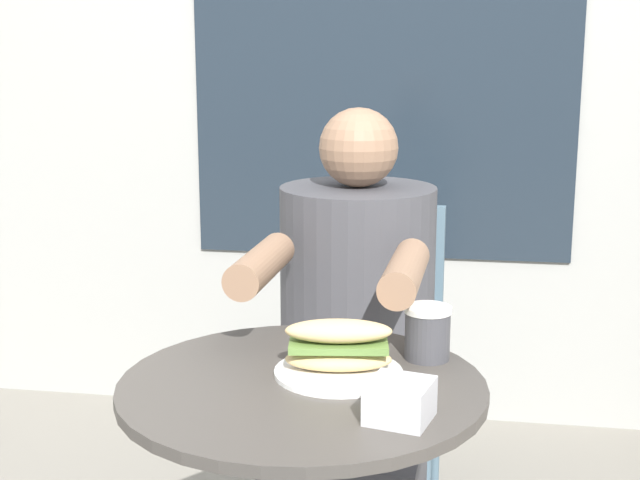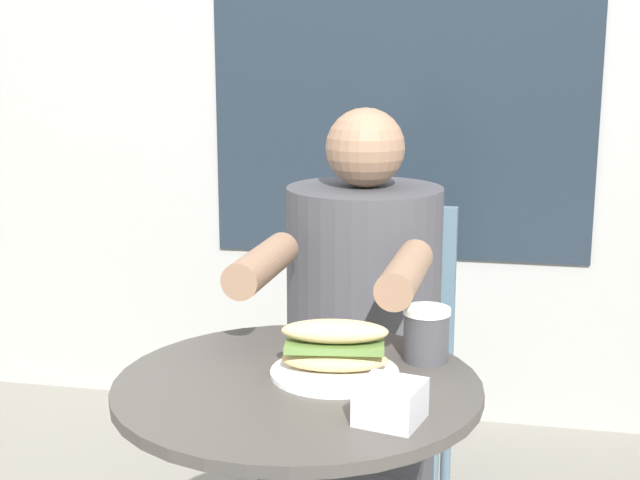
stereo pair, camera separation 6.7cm
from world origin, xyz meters
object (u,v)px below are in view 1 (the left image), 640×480
diner_chair (372,341)px  sandwich_on_plate (338,352)px  drink_cup (427,332)px  seated_diner (354,401)px

diner_chair → sandwich_on_plate: diner_chair is taller
sandwich_on_plate → drink_cup: same height
seated_diner → sandwich_on_plate: size_ratio=5.27×
diner_chair → drink_cup: (0.17, -0.69, 0.26)m
diner_chair → seated_diner: seated_diner is taller
drink_cup → seated_diner: bearing=116.5°
seated_diner → sandwich_on_plate: 0.53m
drink_cup → sandwich_on_plate: bearing=-144.4°
seated_diner → sandwich_on_plate: (0.03, -0.45, 0.27)m
seated_diner → sandwich_on_plate: seated_diner is taller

